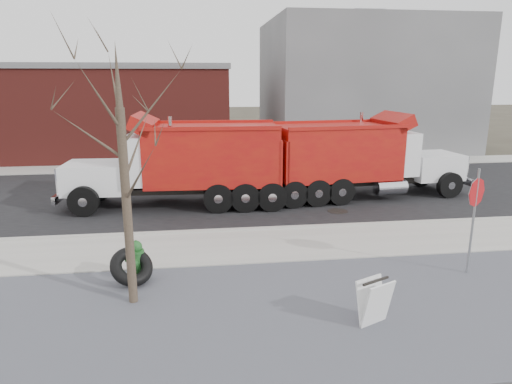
{
  "coord_description": "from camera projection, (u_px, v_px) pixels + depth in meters",
  "views": [
    {
      "loc": [
        -1.8,
        -11.48,
        4.56
      ],
      "look_at": [
        -0.18,
        0.87,
        1.4
      ],
      "focal_mm": 32.0,
      "sensor_mm": 36.0,
      "label": 1
    }
  ],
  "objects": [
    {
      "name": "ground",
      "position": [
        267.0,
        249.0,
        12.38
      ],
      "size": [
        120.0,
        120.0,
        0.0
      ],
      "primitive_type": "plane",
      "color": "#383328",
      "rests_on": "ground"
    },
    {
      "name": "gravel_verge",
      "position": [
        294.0,
        313.0,
        9.02
      ],
      "size": [
        60.0,
        5.0,
        0.03
      ],
      "primitive_type": "cube",
      "color": "slate",
      "rests_on": "ground"
    },
    {
      "name": "sidewalk",
      "position": [
        265.0,
        245.0,
        12.62
      ],
      "size": [
        60.0,
        2.5,
        0.06
      ],
      "primitive_type": "cube",
      "color": "#9E9B93",
      "rests_on": "ground"
    },
    {
      "name": "curb",
      "position": [
        259.0,
        229.0,
        13.86
      ],
      "size": [
        60.0,
        0.15,
        0.11
      ],
      "primitive_type": "cube",
      "color": "#9E9B93",
      "rests_on": "ground"
    },
    {
      "name": "road",
      "position": [
        243.0,
        192.0,
        18.44
      ],
      "size": [
        60.0,
        9.4,
        0.02
      ],
      "primitive_type": "cube",
      "color": "black",
      "rests_on": "ground"
    },
    {
      "name": "far_sidewalk",
      "position": [
        232.0,
        166.0,
        23.91
      ],
      "size": [
        60.0,
        2.0,
        0.06
      ],
      "primitive_type": "cube",
      "color": "#9E9B93",
      "rests_on": "ground"
    },
    {
      "name": "building_grey",
      "position": [
        361.0,
        85.0,
        29.83
      ],
      "size": [
        12.0,
        10.0,
        8.0
      ],
      "color": "gray",
      "rests_on": "ground"
    },
    {
      "name": "building_brick",
      "position": [
        55.0,
        110.0,
        26.81
      ],
      "size": [
        20.2,
        8.2,
        5.3
      ],
      "color": "maroon",
      "rests_on": "ground"
    },
    {
      "name": "bare_tree",
      "position": [
        122.0,
        145.0,
        8.67
      ],
      "size": [
        3.2,
        3.2,
        5.2
      ],
      "color": "#382D23",
      "rests_on": "ground"
    },
    {
      "name": "fire_hydrant",
      "position": [
        137.0,
        262.0,
        10.45
      ],
      "size": [
        0.54,
        0.53,
        0.95
      ],
      "rotation": [
        0.0,
        0.0,
        -0.23
      ],
      "color": "#25632F",
      "rests_on": "ground"
    },
    {
      "name": "truck_tire",
      "position": [
        132.0,
        267.0,
        10.22
      ],
      "size": [
        1.29,
        1.27,
        0.85
      ],
      "color": "black",
      "rests_on": "ground"
    },
    {
      "name": "stop_sign",
      "position": [
        475.0,
        203.0,
        10.43
      ],
      "size": [
        0.61,
        0.38,
        2.55
      ],
      "rotation": [
        0.0,
        0.0,
        0.14
      ],
      "color": "gray",
      "rests_on": "ground"
    },
    {
      "name": "sandwich_board",
      "position": [
        374.0,
        302.0,
        8.51
      ],
      "size": [
        0.75,
        0.64,
        0.89
      ],
      "rotation": [
        0.0,
        0.0,
        0.43
      ],
      "color": "white",
      "rests_on": "ground"
    },
    {
      "name": "dump_truck_red_a",
      "position": [
        360.0,
        156.0,
        17.42
      ],
      "size": [
        7.96,
        2.89,
        3.19
      ],
      "rotation": [
        0.0,
        0.0,
        0.1
      ],
      "color": "black",
      "rests_on": "ground"
    },
    {
      "name": "dump_truck_red_b",
      "position": [
        185.0,
        160.0,
        16.14
      ],
      "size": [
        7.81,
        2.53,
        3.29
      ],
      "rotation": [
        0.0,
        0.0,
        3.1
      ],
      "color": "black",
      "rests_on": "ground"
    }
  ]
}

